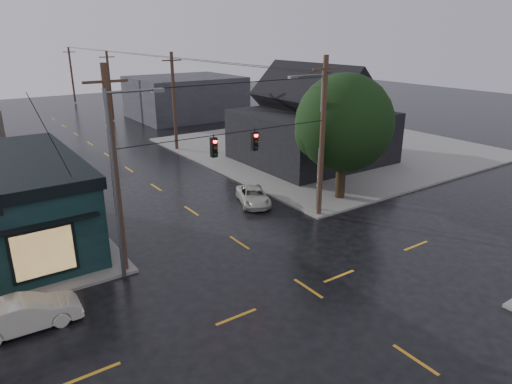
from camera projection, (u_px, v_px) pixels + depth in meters
ground_plane at (308, 288)px, 21.43m from camera, size 160.00×160.00×0.00m
sidewalk_ne at (328, 147)px, 47.66m from camera, size 28.00×28.00×0.15m
ne_building at (313, 113)px, 41.20m from camera, size 12.60×11.60×8.75m
corner_tree at (344, 123)px, 31.20m from camera, size 6.78×6.78×8.76m
utility_pole_nw at (126, 271)px, 23.00m from camera, size 2.00×0.32×10.15m
utility_pole_ne at (318, 216)px, 29.97m from camera, size 2.00×0.32×10.15m
utility_pole_far_a at (177, 150)px, 46.66m from camera, size 2.00×0.32×9.65m
utility_pole_far_b at (114, 121)px, 62.19m from camera, size 2.00×0.32×9.15m
utility_pole_far_c at (75, 103)px, 77.72m from camera, size 2.00×0.32×9.15m
span_signal_assembly at (235, 144)px, 24.65m from camera, size 13.00×0.48×1.23m
streetlight_nw at (125, 279)px, 22.29m from camera, size 5.40×0.30×9.15m
streetlight_ne at (317, 211)px, 30.78m from camera, size 5.40×0.30×9.15m
bg_building_east at (185, 97)px, 64.03m from camera, size 14.00×12.00×5.60m
sedan_cream at (25, 314)px, 18.31m from camera, size 4.25×1.61×1.38m
suv_silver at (253, 196)px, 31.87m from camera, size 3.27×4.50×1.14m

